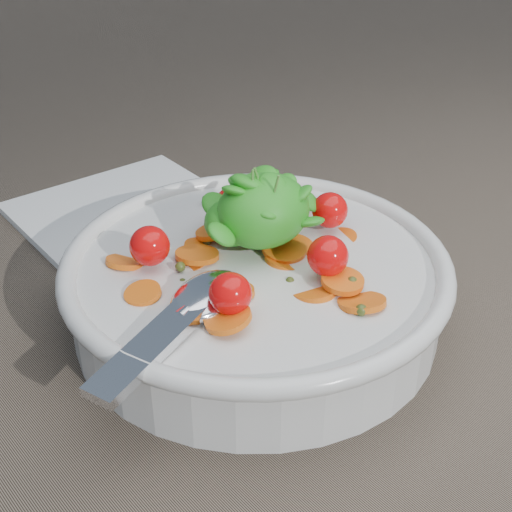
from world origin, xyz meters
TOP-DOWN VIEW (x-y plane):
  - ground at (0.00, 0.00)m, footprint 6.00×6.00m
  - bowl at (-0.01, -0.01)m, footprint 0.28×0.26m
  - napkin at (0.00, 0.19)m, footprint 0.18×0.16m

SIDE VIEW (x-z plane):
  - ground at x=0.00m, z-range 0.00..0.00m
  - napkin at x=0.00m, z-range 0.00..0.01m
  - bowl at x=-0.01m, z-range -0.03..0.09m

